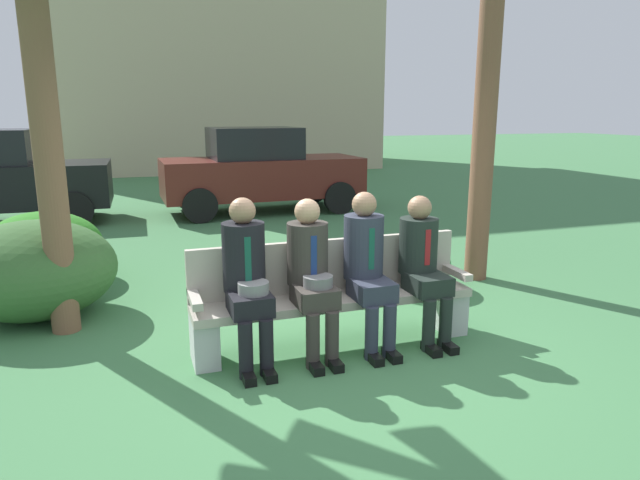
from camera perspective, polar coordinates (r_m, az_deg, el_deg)
name	(u,v)px	position (r m, az deg, el deg)	size (l,w,h in m)	color
ground_plane	(345,358)	(4.73, 2.52, -11.85)	(80.00, 80.00, 0.00)	#3F7747
park_bench	(333,295)	(4.86, 1.30, -5.57)	(2.43, 0.44, 0.90)	#B7AD9E
seated_man_leftmost	(247,274)	(4.45, -7.45, -3.42)	(0.34, 0.72, 1.33)	black
seated_man_centerleft	(311,270)	(4.58, -0.90, -3.06)	(0.34, 0.72, 1.29)	#38332D
seated_man_centerright	(367,262)	(4.76, 4.82, -2.25)	(0.34, 0.72, 1.33)	#2D3342
seated_man_rightmost	(423,260)	(4.99, 10.38, -2.06)	(0.34, 0.72, 1.27)	#1E2823
shrub_near_bench	(34,270)	(6.12, -27.00, -2.71)	(1.54, 1.41, 0.96)	#365F2E
shrub_mid_lawn	(410,263)	(6.50, 9.11, -2.31)	(0.94, 0.86, 0.59)	#207A31
shrub_far_lawn	(43,247)	(7.37, -26.28, -0.67)	(1.34, 1.23, 0.84)	#2C7920
parked_car_far	(260,170)	(11.36, -6.06, 7.04)	(3.93, 1.77, 1.68)	#591E19
building_backdrop	(205,18)	(22.85, -11.59, 21.18)	(11.56, 8.49, 10.71)	#C0AD8C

